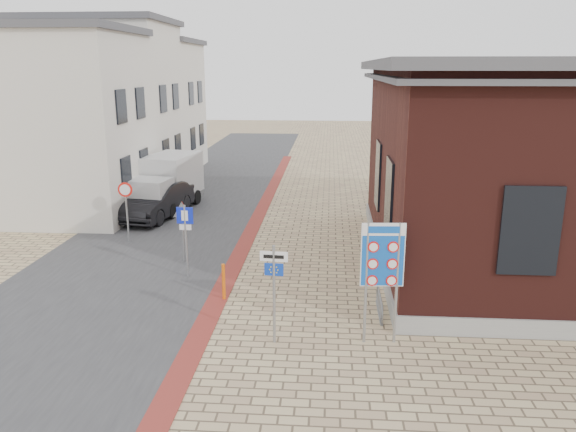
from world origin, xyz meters
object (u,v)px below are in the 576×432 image
(border_sign, at_px, (383,257))
(parking_sign, at_px, (185,229))
(box_truck, at_px, (167,182))
(sedan, at_px, (157,201))
(bollard, at_px, (224,282))
(essen_sign, at_px, (274,279))

(border_sign, relative_size, parking_sign, 1.27)
(parking_sign, bearing_deg, box_truck, 113.12)
(sedan, relative_size, bollard, 4.28)
(border_sign, bearing_deg, bollard, 148.12)
(essen_sign, bearing_deg, sedan, 123.96)
(sedan, distance_m, box_truck, 1.60)
(box_truck, bearing_deg, bollard, -56.83)
(border_sign, distance_m, bollard, 5.15)
(box_truck, height_order, parking_sign, box_truck)
(border_sign, distance_m, parking_sign, 7.08)
(essen_sign, bearing_deg, bollard, 129.28)
(sedan, distance_m, parking_sign, 7.98)
(sedan, xyz_separation_m, border_sign, (9.00, -11.26, 1.43))
(sedan, bearing_deg, border_sign, -42.04)
(parking_sign, bearing_deg, bollard, -45.14)
(sedan, bearing_deg, essen_sign, -51.40)
(box_truck, distance_m, bollard, 11.49)
(parking_sign, distance_m, bollard, 2.52)
(box_truck, xyz_separation_m, bollard, (4.68, -10.47, -0.76))
(sedan, xyz_separation_m, essen_sign, (6.42, -11.46, 0.89))
(box_truck, height_order, bollard, box_truck)
(bollard, bearing_deg, parking_sign, 131.61)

